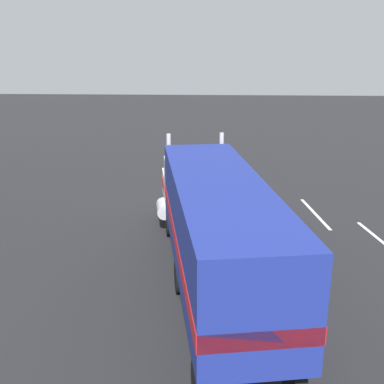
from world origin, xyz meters
TOP-DOWN VIEW (x-y plane):
  - ground_plane at (0.00, 0.00)m, footprint 120.00×120.00m
  - lane_stripe_near at (-5.67, -3.50)m, footprint 4.36×0.95m
  - lane_stripe_mid at (1.04, -6.07)m, footprint 4.39×0.69m
  - lane_stripe_far at (-2.29, -8.19)m, footprint 4.37×0.84m
  - semi_truck at (-6.63, -1.03)m, footprint 14.38×4.97m
  - person_bystander at (-5.89, -3.09)m, footprint 0.34×0.45m

SIDE VIEW (x-z plane):
  - ground_plane at x=0.00m, z-range 0.00..0.00m
  - lane_stripe_near at x=-5.67m, z-range 0.00..0.01m
  - lane_stripe_mid at x=1.04m, z-range 0.00..0.01m
  - lane_stripe_far at x=-2.29m, z-range 0.00..0.01m
  - person_bystander at x=-5.89m, z-range 0.08..1.71m
  - semi_truck at x=-6.63m, z-range 0.27..4.77m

